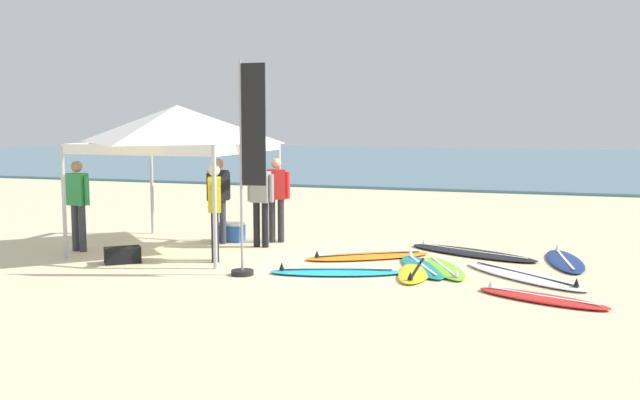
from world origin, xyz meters
TOP-DOWN VIEW (x-y plane):
  - ground_plane at (0.00, 0.00)m, footprint 80.00×80.00m
  - sea at (0.00, 30.87)m, footprint 80.00×36.00m
  - canopy_tent at (-2.42, 0.34)m, footprint 3.08×3.08m
  - surfboard_navy at (4.62, 1.17)m, footprint 0.85×2.16m
  - surfboard_cyan at (1.08, -0.92)m, footprint 2.21×1.17m
  - surfboard_white at (4.00, -0.29)m, footprint 2.26×2.09m
  - surfboard_orange at (1.25, 0.54)m, footprint 2.28×1.78m
  - surfboard_lime at (2.71, -0.10)m, footprint 1.19×1.91m
  - surfboard_yellow at (2.32, -0.40)m, footprint 0.66×2.07m
  - surfboard_red at (4.27, -1.67)m, footprint 1.92×1.16m
  - surfboard_black at (3.00, 1.46)m, footprint 2.64×1.71m
  - surfboard_teal at (2.34, -0.08)m, footprint 1.30×1.97m
  - person_black at (-1.92, 1.02)m, footprint 0.37×0.49m
  - person_green at (-4.10, -0.49)m, footprint 0.55×0.26m
  - person_red at (-0.91, 1.60)m, footprint 0.51×0.35m
  - person_yellow at (-1.22, -0.57)m, footprint 0.35×0.51m
  - person_grey at (-1.00, 0.99)m, footprint 0.55×0.23m
  - banner_flag at (-0.20, -1.44)m, footprint 0.60×0.36m
  - gear_bag_near_tent at (-2.69, -1.20)m, footprint 0.67×0.63m
  - cooler_box at (-1.83, 1.41)m, footprint 0.50×0.36m

SIDE VIEW (x-z plane):
  - ground_plane at x=0.00m, z-range 0.00..0.00m
  - surfboard_black at x=3.00m, z-range -0.06..0.13m
  - surfboard_white at x=4.00m, z-range -0.06..0.13m
  - surfboard_orange at x=1.25m, z-range -0.06..0.13m
  - surfboard_cyan at x=1.08m, z-range -0.06..0.13m
  - surfboard_navy at x=4.62m, z-range -0.06..0.13m
  - surfboard_yellow at x=2.32m, z-range -0.06..0.13m
  - surfboard_teal at x=2.34m, z-range -0.06..0.13m
  - surfboard_red at x=4.27m, z-range -0.06..0.13m
  - surfboard_lime at x=2.71m, z-range -0.06..0.13m
  - sea at x=0.00m, z-range 0.00..0.10m
  - gear_bag_near_tent at x=-2.69m, z-range 0.00..0.28m
  - cooler_box at x=-1.83m, z-range 0.00..0.39m
  - person_black at x=-1.92m, z-range 0.13..1.84m
  - person_green at x=-4.10m, z-range 0.13..1.84m
  - person_red at x=-0.91m, z-range 0.13..1.84m
  - person_yellow at x=-1.22m, z-range 0.13..1.84m
  - person_grey at x=-1.00m, z-range 0.13..1.84m
  - banner_flag at x=-0.20m, z-range -0.13..3.27m
  - canopy_tent at x=-2.42m, z-range 1.01..3.76m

